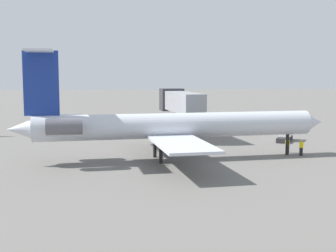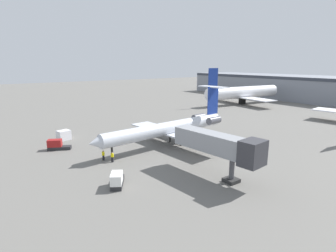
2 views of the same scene
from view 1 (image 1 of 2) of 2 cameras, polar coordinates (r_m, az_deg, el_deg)
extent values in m
cube|color=#66635E|center=(46.85, 0.50, -3.86)|extent=(400.00, 400.00, 0.10)
cylinder|color=silver|center=(44.34, 1.22, 0.08)|extent=(5.14, 27.96, 2.47)
cone|color=silver|center=(49.85, 17.91, 0.49)|extent=(2.55, 2.42, 2.35)
cone|color=silver|center=(43.37, -18.20, -0.40)|extent=(2.34, 2.79, 2.10)
cube|color=silver|center=(49.82, -1.44, -0.28)|extent=(10.39, 5.34, 0.24)
cube|color=silver|center=(38.69, 1.76, -2.29)|extent=(10.39, 5.34, 0.24)
cylinder|color=#595960|center=(45.22, -13.03, 0.55)|extent=(1.80, 3.33, 1.50)
cylinder|color=#595960|center=(40.97, -13.10, -0.07)|extent=(1.80, 3.33, 1.50)
cube|color=navy|center=(42.92, -15.87, 5.27)|extent=(0.55, 3.21, 5.98)
cube|color=silver|center=(42.96, -16.00, 9.13)|extent=(7.00, 3.04, 0.20)
cylinder|color=black|center=(48.81, 14.97, -2.30)|extent=(0.36, 0.36, 2.19)
cylinder|color=black|center=(45.80, -1.69, -2.66)|extent=(0.36, 0.36, 2.19)
cylinder|color=black|center=(42.70, -0.91, -3.34)|extent=(0.36, 0.36, 2.19)
cube|color=gray|center=(59.46, 1.85, 3.07)|extent=(13.14, 4.03, 2.60)
cube|color=#333338|center=(65.33, 0.47, 3.40)|extent=(2.74, 3.45, 3.20)
cylinder|color=#4C4C51|center=(62.84, 1.07, 0.48)|extent=(0.70, 0.70, 3.49)
cube|color=#262626|center=(63.02, 1.07, -0.87)|extent=(1.80, 1.80, 0.50)
cube|color=black|center=(49.99, 14.97, -2.87)|extent=(0.40, 0.39, 0.85)
cube|color=yellow|center=(49.88, 14.99, -2.05)|extent=(0.47, 0.46, 0.60)
sphere|color=tan|center=(49.82, 15.01, -1.57)|extent=(0.24, 0.24, 0.24)
cube|color=black|center=(48.86, 16.60, -3.14)|extent=(0.32, 0.37, 0.85)
cube|color=yellow|center=(48.74, 16.63, -2.30)|extent=(0.36, 0.46, 0.60)
sphere|color=tan|center=(48.68, 16.65, -1.81)|extent=(0.24, 0.24, 0.24)
cube|color=#262628|center=(58.50, 14.64, -1.62)|extent=(4.15, 3.27, 0.60)
cube|color=white|center=(59.16, 14.80, -0.61)|extent=(2.78, 2.44, 1.30)
camera|label=2|loc=(91.64, 15.82, 10.79)|focal=29.00mm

